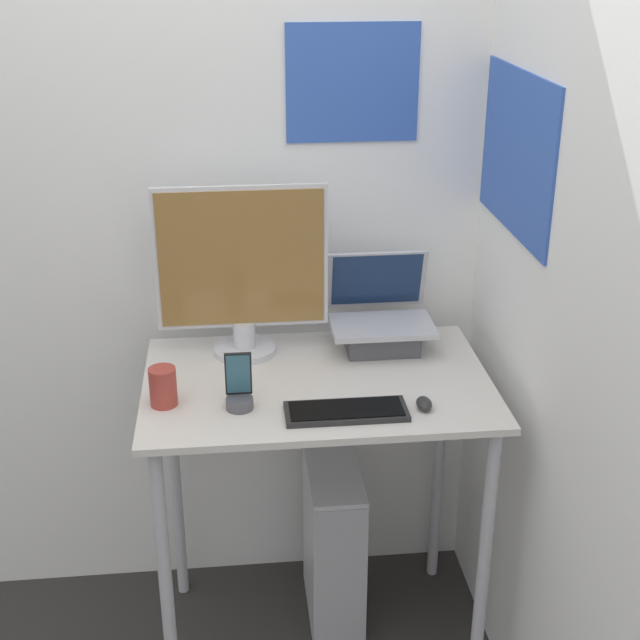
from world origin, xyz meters
The scene contains 10 objects.
wall_back centered at (0.00, 0.72, 1.30)m, with size 6.00×0.06×2.60m.
wall_side_right centered at (0.56, 0.00, 1.30)m, with size 0.06×6.00×2.60m.
desk centered at (0.00, 0.32, 0.78)m, with size 0.96×0.64×0.92m.
laptop centered at (0.21, 0.51, 1.00)m, with size 0.30×0.24×0.27m.
monitor centered at (-0.19, 0.52, 1.16)m, with size 0.49×0.18×0.50m.
keyboard centered at (0.05, 0.12, 0.93)m, with size 0.32×0.12×0.02m.
mouse centered at (0.26, 0.13, 0.94)m, with size 0.04×0.07×0.03m.
cell_phone centered at (-0.22, 0.18, 0.96)m, with size 0.07×0.07×0.16m.
computer_tower centered at (0.06, 0.43, 0.27)m, with size 0.16×0.38×0.55m.
mug centered at (-0.41, 0.22, 0.97)m, with size 0.07×0.07×0.10m.
Camera 1 is at (-0.22, -1.86, 2.06)m, focal length 50.00 mm.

